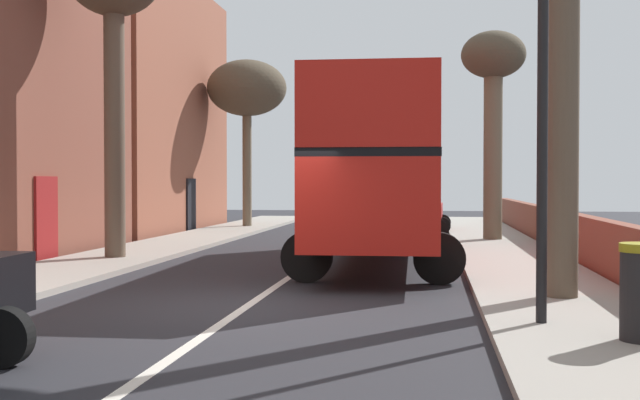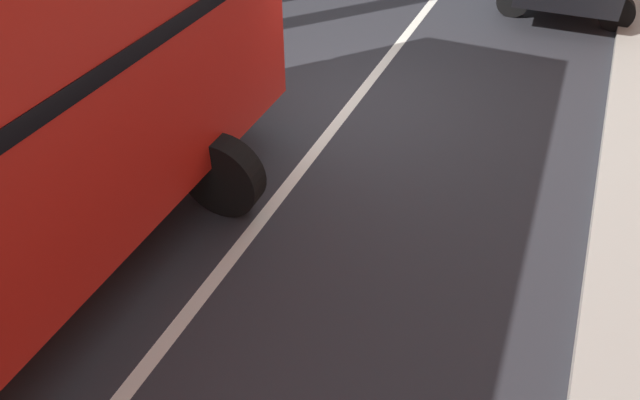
{
  "view_description": "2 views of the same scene",
  "coord_description": "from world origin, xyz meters",
  "px_view_note": "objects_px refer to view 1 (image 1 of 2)",
  "views": [
    {
      "loc": [
        2.83,
        -12.34,
        1.96
      ],
      "look_at": [
        0.5,
        4.67,
        1.57
      ],
      "focal_mm": 44.53,
      "sensor_mm": 36.0,
      "label": 1
    },
    {
      "loc": [
        -2.77,
        7.43,
        4.66
      ],
      "look_at": [
        -0.98,
        3.41,
        1.0
      ],
      "focal_mm": 32.94,
      "sensor_mm": 36.0,
      "label": 2
    }
  ],
  "objects_px": {
    "parked_car_red_right_3": "(420,208)",
    "lamppost_right": "(543,40)",
    "street_tree_right_3": "(493,78)",
    "street_tree_left_4": "(247,90)",
    "double_decker_bus": "(381,166)"
  },
  "relations": [
    {
      "from": "parked_car_red_right_3",
      "to": "lamppost_right",
      "type": "distance_m",
      "value": 20.92
    },
    {
      "from": "street_tree_right_3",
      "to": "lamppost_right",
      "type": "distance_m",
      "value": 15.5
    },
    {
      "from": "street_tree_left_4",
      "to": "double_decker_bus",
      "type": "bearing_deg",
      "value": -64.54
    },
    {
      "from": "street_tree_left_4",
      "to": "street_tree_right_3",
      "type": "bearing_deg",
      "value": -34.13
    },
    {
      "from": "parked_car_red_right_3",
      "to": "lamppost_right",
      "type": "xyz_separation_m",
      "value": [
        1.8,
        -20.64,
        2.85
      ]
    },
    {
      "from": "lamppost_right",
      "to": "street_tree_right_3",
      "type": "bearing_deg",
      "value": 87.81
    },
    {
      "from": "street_tree_left_4",
      "to": "lamppost_right",
      "type": "height_order",
      "value": "street_tree_left_4"
    },
    {
      "from": "parked_car_red_right_3",
      "to": "lamppost_right",
      "type": "relative_size",
      "value": 0.63
    },
    {
      "from": "street_tree_right_3",
      "to": "lamppost_right",
      "type": "bearing_deg",
      "value": -92.19
    },
    {
      "from": "double_decker_bus",
      "to": "lamppost_right",
      "type": "bearing_deg",
      "value": -72.91
    },
    {
      "from": "parked_car_red_right_3",
      "to": "street_tree_right_3",
      "type": "height_order",
      "value": "street_tree_right_3"
    },
    {
      "from": "parked_car_red_right_3",
      "to": "street_tree_left_4",
      "type": "distance_m",
      "value": 8.79
    },
    {
      "from": "double_decker_bus",
      "to": "parked_car_red_right_3",
      "type": "distance_m",
      "value": 12.29
    },
    {
      "from": "double_decker_bus",
      "to": "street_tree_right_3",
      "type": "height_order",
      "value": "street_tree_right_3"
    },
    {
      "from": "parked_car_red_right_3",
      "to": "street_tree_right_3",
      "type": "bearing_deg",
      "value": -65.39
    }
  ]
}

